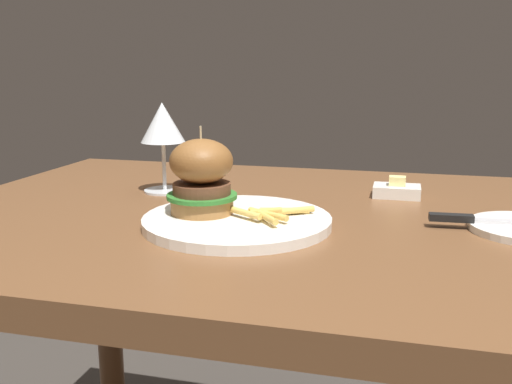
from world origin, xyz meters
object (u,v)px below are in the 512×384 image
(butter_dish, at_px, (397,190))
(burger_sandwich, at_px, (202,176))
(wine_glass, at_px, (163,126))
(table_knife, at_px, (489,220))
(main_plate, at_px, (237,221))

(butter_dish, bearing_deg, burger_sandwich, -138.83)
(burger_sandwich, xyz_separation_m, wine_glass, (-0.13, 0.17, 0.05))
(butter_dish, bearing_deg, wine_glass, -171.26)
(burger_sandwich, relative_size, table_knife, 0.63)
(wine_glass, bearing_deg, burger_sandwich, -52.45)
(wine_glass, relative_size, butter_dish, 2.01)
(burger_sandwich, bearing_deg, main_plate, -7.39)
(main_plate, xyz_separation_m, butter_dish, (0.22, 0.24, 0.00))
(main_plate, height_order, wine_glass, wine_glass)
(main_plate, bearing_deg, burger_sandwich, 172.61)
(table_knife, bearing_deg, wine_glass, 167.90)
(burger_sandwich, distance_m, butter_dish, 0.36)
(burger_sandwich, relative_size, butter_dish, 1.58)
(butter_dish, bearing_deg, table_knife, -54.32)
(wine_glass, relative_size, table_knife, 0.80)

